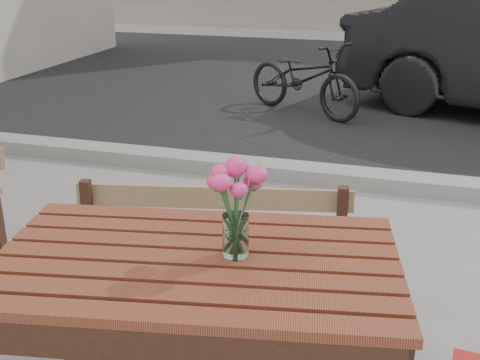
% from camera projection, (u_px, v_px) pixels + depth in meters
% --- Properties ---
extents(street, '(30.00, 8.12, 0.12)m').
position_uv_depth(street, '(358.00, 115.00, 6.65)').
color(street, black).
rests_on(street, ground).
extents(main_table, '(1.43, 0.99, 0.81)m').
position_uv_depth(main_table, '(197.00, 293.00, 2.00)').
color(main_table, '#561E16').
rests_on(main_table, ground).
extents(main_bench, '(1.32, 0.64, 0.79)m').
position_uv_depth(main_bench, '(212.00, 250.00, 2.71)').
color(main_bench, '#896647').
rests_on(main_bench, ground).
extents(main_vase, '(0.18, 0.18, 0.34)m').
position_uv_depth(main_vase, '(236.00, 196.00, 1.89)').
color(main_vase, white).
rests_on(main_vase, main_table).
extents(bicycle, '(1.62, 1.24, 0.82)m').
position_uv_depth(bicycle, '(304.00, 78.00, 6.69)').
color(bicycle, black).
rests_on(bicycle, ground).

